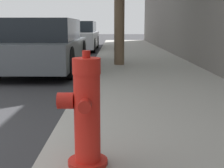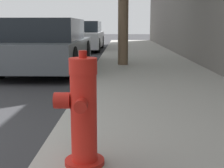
% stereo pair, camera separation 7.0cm
% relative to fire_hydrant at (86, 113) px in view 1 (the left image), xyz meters
% --- Properties ---
extents(sidewalk_slab, '(2.75, 40.00, 0.12)m').
position_rel_fire_hydrant_xyz_m(sidewalk_slab, '(0.98, 0.40, -0.45)').
color(sidewalk_slab, '#99968E').
rests_on(sidewalk_slab, ground_plane).
extents(fire_hydrant, '(0.36, 0.39, 0.85)m').
position_rel_fire_hydrant_xyz_m(fire_hydrant, '(0.00, 0.00, 0.00)').
color(fire_hydrant, red).
rests_on(fire_hydrant, sidewalk_slab).
extents(parked_car_near, '(1.80, 4.29, 1.30)m').
position_rel_fire_hydrant_xyz_m(parked_car_near, '(-1.58, 5.69, 0.13)').
color(parked_car_near, '#4C5156').
rests_on(parked_car_near, ground_plane).
extents(parked_car_mid, '(1.76, 4.32, 1.33)m').
position_rel_fire_hydrant_xyz_m(parked_car_mid, '(-1.49, 12.39, 0.14)').
color(parked_car_mid, '#B7B7BC').
rests_on(parked_car_mid, ground_plane).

